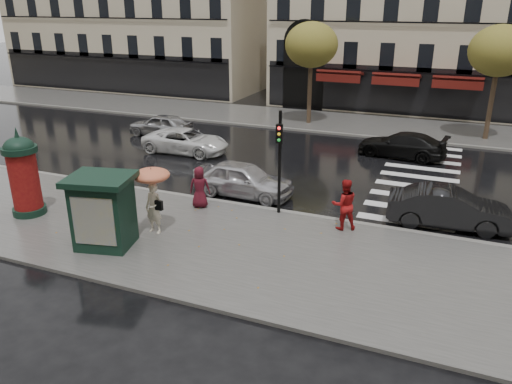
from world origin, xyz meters
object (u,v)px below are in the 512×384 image
at_px(morris_column, 23,173).
at_px(car_white, 186,141).
at_px(newsstand, 103,210).
at_px(car_black, 402,145).
at_px(man_burgundy, 200,187).
at_px(car_darkgrey, 449,208).
at_px(car_silver, 243,179).
at_px(car_far_silver, 161,125).
at_px(woman_umbrella, 152,190).
at_px(woman_red, 344,204).
at_px(traffic_light, 279,153).

relative_size(morris_column, car_white, 0.73).
xyz_separation_m(newsstand, car_black, (7.82, 14.63, -0.72)).
xyz_separation_m(morris_column, newsstand, (4.49, -1.07, -0.38)).
height_order(newsstand, car_white, newsstand).
xyz_separation_m(man_burgundy, car_darkgrey, (9.21, 2.07, -0.23)).
xyz_separation_m(newsstand, car_silver, (2.28, 6.23, -0.64)).
height_order(car_silver, car_far_silver, car_silver).
relative_size(man_burgundy, car_silver, 0.38).
distance_m(morris_column, car_far_silver, 12.70).
height_order(newsstand, car_far_silver, newsstand).
height_order(woman_umbrella, man_burgundy, woman_umbrella).
relative_size(woman_red, car_white, 0.40).
height_order(traffic_light, newsstand, traffic_light).
distance_m(car_silver, car_white, 7.29).
relative_size(man_burgundy, traffic_light, 0.42).
bearing_deg(woman_umbrella, car_far_silver, 121.54).
bearing_deg(car_white, car_silver, -131.68).
relative_size(morris_column, car_silver, 0.79).
bearing_deg(man_burgundy, woman_red, 161.76).
distance_m(man_burgundy, morris_column, 6.62).
distance_m(traffic_light, car_far_silver, 14.13).
height_order(woman_umbrella, car_white, woman_umbrella).
xyz_separation_m(morris_column, car_black, (12.30, 13.56, -1.09)).
distance_m(woman_umbrella, car_darkgrey, 10.73).
distance_m(woman_umbrella, woman_red, 6.75).
distance_m(man_burgundy, newsstand, 4.39).
bearing_deg(car_far_silver, woman_red, 56.16).
xyz_separation_m(morris_column, car_darkgrey, (15.01, 5.16, -1.04)).
relative_size(woman_red, car_far_silver, 0.46).
bearing_deg(car_darkgrey, woman_red, 113.93).
bearing_deg(car_silver, traffic_light, -122.85).
distance_m(traffic_light, car_black, 10.61).
height_order(man_burgundy, car_white, man_burgundy).
bearing_deg(car_white, newsstand, -164.50).
bearing_deg(car_black, car_darkgrey, 25.30).
bearing_deg(morris_column, newsstand, -13.47).
bearing_deg(car_black, traffic_light, -11.53).
relative_size(woman_umbrella, traffic_light, 0.61).
height_order(morris_column, traffic_light, traffic_light).
height_order(woman_umbrella, morris_column, morris_column).
xyz_separation_m(woman_red, car_black, (0.77, 10.32, -0.39)).
height_order(car_white, car_far_silver, car_far_silver).
bearing_deg(car_black, man_burgundy, -24.40).
bearing_deg(man_burgundy, car_silver, -134.76).
bearing_deg(car_white, woman_umbrella, -157.11).
xyz_separation_m(man_burgundy, newsstand, (-1.32, -4.16, 0.43)).
bearing_deg(woman_red, car_white, -59.92).
height_order(woman_umbrella, woman_red, woman_umbrella).
bearing_deg(woman_red, car_darkgrey, -177.98).
height_order(morris_column, car_far_silver, morris_column).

